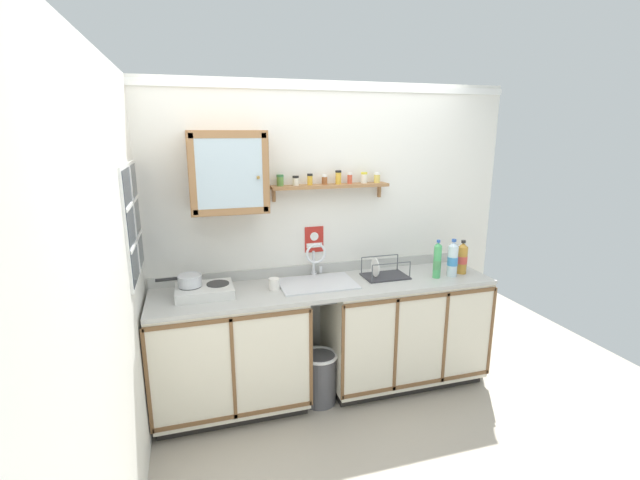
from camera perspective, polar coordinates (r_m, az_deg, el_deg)
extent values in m
plane|color=#9E9384|center=(3.43, 3.32, -23.01)|extent=(5.64, 5.64, 0.00)
cube|color=silver|center=(3.57, -0.57, 0.23)|extent=(3.24, 0.05, 2.43)
cube|color=white|center=(3.46, -0.47, 19.22)|extent=(3.24, 0.02, 0.05)
cube|color=silver|center=(2.52, -24.60, -7.00)|extent=(0.05, 3.54, 2.43)
cube|color=black|center=(3.67, -11.33, -19.79)|extent=(1.07, 0.51, 0.08)
cube|color=beige|center=(3.42, -11.65, -13.79)|extent=(1.09, 0.57, 0.82)
cube|color=brown|center=(2.99, -11.48, -10.07)|extent=(1.09, 0.01, 0.03)
cube|color=brown|center=(3.35, -10.84, -21.50)|extent=(1.09, 0.01, 0.03)
cube|color=brown|center=(3.17, -21.44, -16.82)|extent=(0.02, 0.01, 0.75)
cube|color=brown|center=(3.16, -11.14, -16.18)|extent=(0.02, 0.01, 0.75)
cube|color=brown|center=(3.24, -1.16, -15.08)|extent=(0.02, 0.01, 0.75)
cube|color=black|center=(4.01, 10.24, -16.61)|extent=(1.24, 0.51, 0.08)
cube|color=beige|center=(3.78, 10.75, -10.94)|extent=(1.27, 0.57, 0.82)
cube|color=brown|center=(3.40, 13.27, -7.20)|extent=(1.27, 0.01, 0.03)
cube|color=brown|center=(3.72, 12.62, -17.71)|extent=(1.27, 0.01, 0.03)
cube|color=brown|center=(3.30, 2.97, -14.49)|extent=(0.02, 0.01, 0.75)
cube|color=brown|center=(3.45, 9.79, -13.36)|extent=(0.02, 0.01, 0.75)
cube|color=brown|center=(3.65, 15.90, -12.17)|extent=(0.02, 0.01, 0.75)
cube|color=brown|center=(3.88, 21.30, -11.00)|extent=(0.02, 0.01, 0.75)
cube|color=#B2B2AD|center=(3.37, 0.91, -5.98)|extent=(2.60, 0.60, 0.03)
cube|color=#B2B2AD|center=(3.61, -0.41, -3.72)|extent=(2.60, 0.02, 0.08)
cube|color=silver|center=(3.37, -0.35, -5.65)|extent=(0.57, 0.39, 0.01)
cube|color=slate|center=(3.40, -0.35, -7.33)|extent=(0.49, 0.31, 0.01)
cube|color=slate|center=(3.53, -1.08, -5.71)|extent=(0.49, 0.01, 0.11)
cube|color=slate|center=(3.24, 0.45, -7.54)|extent=(0.49, 0.01, 0.11)
cylinder|color=#4C4C51|center=(3.40, -0.35, -7.36)|extent=(0.04, 0.04, 0.01)
cylinder|color=silver|center=(3.57, -0.84, -4.40)|extent=(0.05, 0.05, 0.02)
cylinder|color=silver|center=(3.54, -0.84, -2.84)|extent=(0.02, 0.02, 0.18)
torus|color=silver|center=(3.44, -0.52, -1.75)|extent=(0.17, 0.02, 0.17)
cylinder|color=silver|center=(3.57, 0.09, -3.81)|extent=(0.02, 0.02, 0.05)
cube|color=silver|center=(3.24, -14.70, -6.37)|extent=(0.40, 0.30, 0.07)
cylinder|color=#2D2D2D|center=(3.25, -16.45, -5.76)|extent=(0.16, 0.16, 0.01)
cylinder|color=#2D2D2D|center=(3.26, -13.07, -5.52)|extent=(0.16, 0.16, 0.01)
cylinder|color=black|center=(3.12, -16.37, -7.35)|extent=(0.03, 0.02, 0.03)
cylinder|color=black|center=(3.12, -12.83, -7.09)|extent=(0.03, 0.02, 0.03)
cylinder|color=silver|center=(3.24, -16.50, -5.08)|extent=(0.16, 0.16, 0.08)
torus|color=silver|center=(3.23, -16.54, -4.45)|extent=(0.17, 0.17, 0.01)
cylinder|color=black|center=(3.23, -19.26, -4.85)|extent=(0.15, 0.03, 0.02)
cylinder|color=#4CB266|center=(3.60, 14.92, -2.75)|extent=(0.06, 0.06, 0.26)
cone|color=#4CB266|center=(3.56, 15.06, -0.52)|extent=(0.06, 0.06, 0.03)
cylinder|color=#2D59B2|center=(3.56, 15.09, -0.15)|extent=(0.03, 0.03, 0.02)
cylinder|color=#4C9959|center=(3.60, 14.90, -3.09)|extent=(0.06, 0.06, 0.07)
cylinder|color=silver|center=(3.68, 16.76, -2.63)|extent=(0.08, 0.08, 0.25)
cone|color=silver|center=(3.64, 16.92, -0.49)|extent=(0.08, 0.08, 0.04)
cylinder|color=#2D59B2|center=(3.63, 16.95, -0.06)|extent=(0.04, 0.04, 0.02)
cylinder|color=#3F8CCC|center=(3.68, 16.76, -2.62)|extent=(0.08, 0.08, 0.07)
cylinder|color=gold|center=(3.77, 17.90, -2.50)|extent=(0.08, 0.08, 0.22)
cone|color=gold|center=(3.74, 18.05, -0.61)|extent=(0.08, 0.08, 0.04)
cylinder|color=#262626|center=(3.73, 18.08, -0.19)|extent=(0.04, 0.04, 0.02)
cylinder|color=#D84C3F|center=(3.77, 17.91, -2.44)|extent=(0.08, 0.08, 0.06)
cube|color=#333338|center=(3.57, 8.41, -4.66)|extent=(0.35, 0.24, 0.01)
cylinder|color=#4C4F54|center=(3.39, 6.77, -4.32)|extent=(0.01, 0.01, 0.13)
cylinder|color=#4C4F54|center=(3.52, 11.56, -3.80)|extent=(0.01, 0.01, 0.13)
cylinder|color=#4C4F54|center=(3.58, 5.40, -3.29)|extent=(0.01, 0.01, 0.13)
cylinder|color=#4C4F54|center=(3.71, 9.99, -2.84)|extent=(0.01, 0.01, 0.13)
cylinder|color=#4C4F54|center=(3.43, 9.25, -3.01)|extent=(0.32, 0.01, 0.01)
cylinder|color=#4C4F54|center=(3.62, 7.77, -2.06)|extent=(0.32, 0.01, 0.01)
cylinder|color=white|center=(3.51, 7.17, -3.54)|extent=(0.01, 0.15, 0.15)
cylinder|color=white|center=(3.26, -5.95, -5.68)|extent=(0.08, 0.08, 0.09)
torus|color=white|center=(3.30, -5.64, -5.35)|extent=(0.04, 0.06, 0.06)
cube|color=#996B42|center=(3.19, -11.85, 8.62)|extent=(0.54, 0.29, 0.57)
cube|color=silver|center=(3.04, -11.59, 8.38)|extent=(0.44, 0.01, 0.47)
cube|color=#996B42|center=(3.03, -16.19, 8.09)|extent=(0.04, 0.01, 0.53)
cube|color=#996B42|center=(3.07, -7.05, 8.61)|extent=(0.04, 0.01, 0.53)
cube|color=#996B42|center=(3.03, -11.83, 13.20)|extent=(0.50, 0.01, 0.05)
cube|color=#996B42|center=(3.07, -11.36, 3.63)|extent=(0.50, 0.01, 0.05)
sphere|color=olive|center=(3.05, -7.99, 8.01)|extent=(0.02, 0.02, 0.02)
cube|color=#996B42|center=(3.43, 1.38, 7.00)|extent=(0.93, 0.14, 0.02)
cube|color=#996B42|center=(3.39, -5.98, 5.78)|extent=(0.02, 0.03, 0.10)
cube|color=#996B42|center=(3.65, 7.66, 6.31)|extent=(0.02, 0.03, 0.10)
cylinder|color=#598C3F|center=(3.34, -5.18, 7.56)|extent=(0.05, 0.05, 0.07)
cylinder|color=#33723F|center=(3.34, -5.20, 8.27)|extent=(0.05, 0.05, 0.02)
cylinder|color=silver|center=(3.37, -3.16, 7.54)|extent=(0.05, 0.05, 0.06)
cylinder|color=black|center=(3.36, -3.17, 8.16)|extent=(0.05, 0.05, 0.02)
cylinder|color=gold|center=(3.38, -1.32, 7.71)|extent=(0.04, 0.04, 0.07)
cylinder|color=black|center=(3.38, -1.32, 8.44)|extent=(0.04, 0.04, 0.02)
cylinder|color=brown|center=(3.42, 0.58, 7.68)|extent=(0.04, 0.04, 0.06)
cylinder|color=white|center=(3.42, 0.59, 8.30)|extent=(0.04, 0.04, 0.02)
cylinder|color=gold|center=(3.45, 2.38, 7.98)|extent=(0.04, 0.04, 0.09)
cylinder|color=black|center=(3.44, 2.39, 8.85)|extent=(0.05, 0.05, 0.02)
cylinder|color=#CC4C33|center=(3.49, 3.87, 7.86)|extent=(0.04, 0.04, 0.07)
cylinder|color=white|center=(3.49, 3.88, 8.55)|extent=(0.04, 0.04, 0.02)
cylinder|color=silver|center=(3.53, 5.72, 7.90)|extent=(0.05, 0.05, 0.07)
cylinder|color=yellow|center=(3.53, 5.74, 8.60)|extent=(0.05, 0.05, 0.02)
cylinder|color=#E0C659|center=(3.57, 7.38, 7.88)|extent=(0.05, 0.05, 0.06)
cylinder|color=white|center=(3.57, 7.40, 8.52)|extent=(0.05, 0.05, 0.02)
cube|color=#B2261E|center=(3.54, -0.76, 0.08)|extent=(0.15, 0.01, 0.21)
cube|color=white|center=(3.55, -0.74, -0.68)|extent=(0.13, 0.00, 0.04)
cylinder|color=white|center=(3.53, -0.74, 0.47)|extent=(0.07, 0.00, 0.07)
cube|color=#262D38|center=(3.03, -22.96, 2.23)|extent=(0.01, 0.65, 0.69)
cube|color=white|center=(3.03, -23.15, 2.21)|extent=(0.02, 0.69, 0.73)
cube|color=white|center=(3.03, -22.85, 2.23)|extent=(0.01, 0.02, 0.69)
cube|color=white|center=(3.05, -22.64, 0.00)|extent=(0.01, 0.65, 0.02)
cube|color=white|center=(3.01, -23.07, 4.51)|extent=(0.01, 0.65, 0.02)
cylinder|color=#4C4C51|center=(3.57, -0.03, -17.51)|extent=(0.25, 0.25, 0.40)
torus|color=white|center=(3.47, -0.03, -14.71)|extent=(0.28, 0.28, 0.03)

